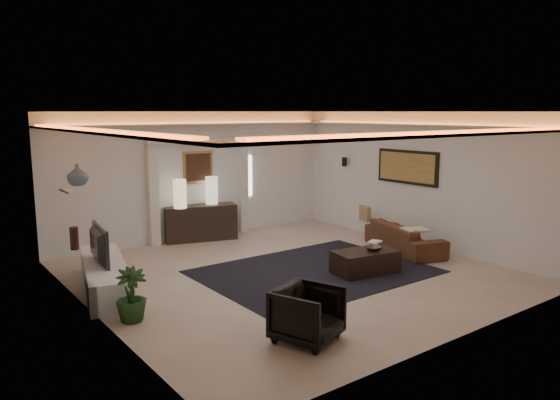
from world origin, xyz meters
TOP-DOWN VIEW (x-y plane):
  - floor at (0.00, 0.00)m, footprint 7.00×7.00m
  - ceiling at (0.00, 0.00)m, footprint 7.00×7.00m
  - wall_back at (0.00, 3.50)m, footprint 7.00×0.00m
  - wall_front at (0.00, -3.50)m, footprint 7.00×0.00m
  - wall_left at (-3.50, 0.00)m, footprint 0.00×7.00m
  - wall_right at (3.50, 0.00)m, footprint 0.00×7.00m
  - cove_soffit at (0.00, 0.00)m, footprint 7.00×7.00m
  - daylight_slit at (1.35, 3.48)m, footprint 0.25×0.03m
  - area_rug at (0.40, -0.20)m, footprint 4.00×3.00m
  - pilaster_left at (-1.15, 3.40)m, footprint 0.22×0.20m
  - pilaster_right at (1.15, 3.40)m, footprint 0.22×0.20m
  - alcove_header at (0.00, 3.40)m, footprint 2.52×0.20m
  - painting_frame at (0.00, 3.47)m, footprint 0.74×0.04m
  - painting_canvas at (0.00, 3.44)m, footprint 0.62×0.02m
  - art_panel_frame at (3.47, 0.30)m, footprint 0.04×1.64m
  - art_panel_gold at (3.44, 0.30)m, footprint 0.02×1.50m
  - wall_sconce at (3.38, 2.20)m, footprint 0.12×0.12m
  - wall_niche at (-3.44, 1.40)m, footprint 0.10×0.55m
  - console at (-0.09, 3.25)m, footprint 1.70×0.94m
  - lamp_left at (-0.62, 3.18)m, footprint 0.29×0.29m
  - lamp_right at (0.22, 3.25)m, footprint 0.33×0.33m
  - media_ledge at (-3.00, 1.14)m, footprint 1.22×2.61m
  - tv at (-3.15, 1.15)m, footprint 1.07×0.27m
  - figurine at (-3.15, 2.26)m, footprint 0.16×0.16m
  - ginger_jar at (-3.15, 1.81)m, footprint 0.46×0.46m
  - plant at (-3.15, -0.42)m, footprint 0.46×0.46m
  - sofa at (2.88, -0.19)m, footprint 2.14×1.32m
  - throw_blanket at (2.69, -0.60)m, footprint 0.62×0.56m
  - throw_pillow at (3.15, 1.23)m, footprint 0.17×0.36m
  - coffee_table at (1.08, -0.81)m, footprint 1.24×0.82m
  - bowl at (1.22, -0.86)m, footprint 0.32×0.32m
  - magazine at (1.65, -0.49)m, footprint 0.33×0.28m
  - armchair at (-1.59, -2.39)m, footprint 0.98×0.99m

SIDE VIEW (x-z plane):
  - floor at x=0.00m, z-range 0.00..0.00m
  - area_rug at x=0.40m, z-range 0.00..0.01m
  - coffee_table at x=1.08m, z-range -0.01..0.42m
  - media_ledge at x=-3.00m, z-range -0.01..0.46m
  - sofa at x=2.88m, z-range 0.00..0.58m
  - armchair at x=-1.59m, z-range 0.00..0.71m
  - plant at x=-3.15m, z-range 0.00..0.76m
  - console at x=-0.09m, z-range -0.01..0.81m
  - magazine at x=1.65m, z-range 0.41..0.44m
  - bowl at x=1.22m, z-range 0.41..0.48m
  - throw_blanket at x=2.69m, z-range 0.52..0.58m
  - throw_pillow at x=3.15m, z-range 0.38..0.72m
  - figurine at x=-3.15m, z-range 0.44..0.84m
  - tv at x=-3.15m, z-range 0.45..1.06m
  - lamp_left at x=-0.62m, z-range 0.77..1.41m
  - lamp_right at x=0.22m, z-range 0.78..1.40m
  - pilaster_left at x=-1.15m, z-range 0.00..2.20m
  - pilaster_right at x=1.15m, z-range 0.00..2.20m
  - daylight_slit at x=1.35m, z-range 0.85..1.85m
  - wall_back at x=0.00m, z-range -2.05..4.95m
  - wall_front at x=0.00m, z-range -2.05..4.95m
  - wall_left at x=-3.50m, z-range -2.05..4.95m
  - wall_right at x=3.50m, z-range -2.05..4.95m
  - painting_frame at x=0.00m, z-range 1.28..2.02m
  - painting_canvas at x=0.00m, z-range 1.34..1.96m
  - wall_niche at x=-3.44m, z-range 1.63..1.67m
  - wall_sconce at x=3.38m, z-range 1.57..1.79m
  - art_panel_gold at x=3.44m, z-range 1.39..2.01m
  - art_panel_frame at x=3.47m, z-range 1.33..2.07m
  - ginger_jar at x=-3.15m, z-range 1.67..2.04m
  - alcove_header at x=0.00m, z-range 2.19..2.31m
  - cove_soffit at x=0.00m, z-range 2.60..2.64m
  - ceiling at x=0.00m, z-range 2.90..2.90m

